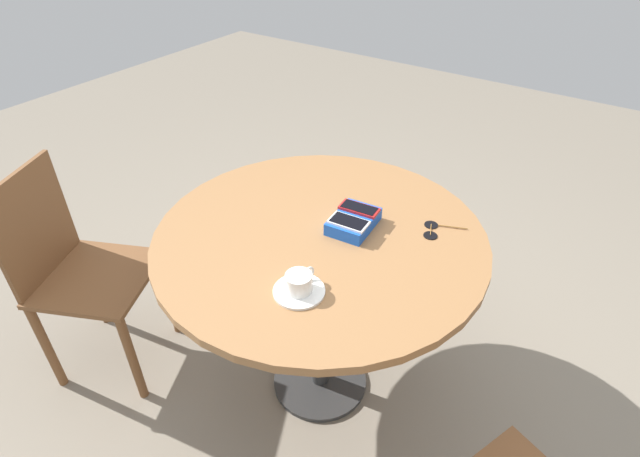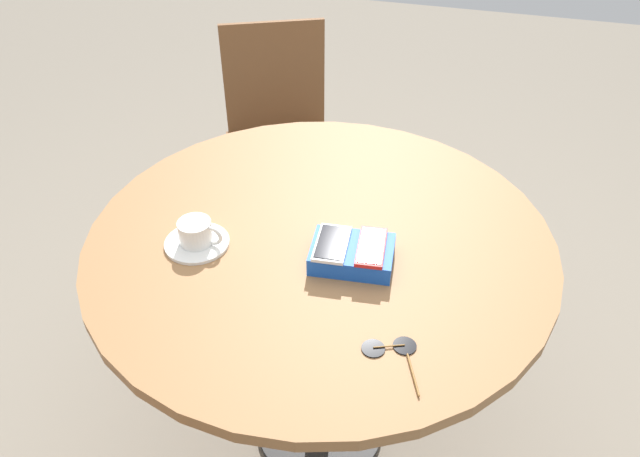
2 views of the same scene
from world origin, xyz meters
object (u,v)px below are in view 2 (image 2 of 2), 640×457
(phone_box, at_px, (352,254))
(phone_white, at_px, (332,243))
(sunglasses, at_px, (391,350))
(coffee_cup, at_px, (196,232))
(saucer, at_px, (197,243))
(round_table, at_px, (320,266))
(chair_near_window, at_px, (280,143))
(phone_red, at_px, (371,247))

(phone_box, distance_m, phone_white, 0.05)
(sunglasses, bearing_deg, coffee_cup, -21.53)
(saucer, bearing_deg, round_table, -157.73)
(round_table, distance_m, sunglasses, 0.39)
(coffee_cup, bearing_deg, chair_near_window, -81.92)
(chair_near_window, bearing_deg, phone_red, 119.92)
(phone_box, bearing_deg, saucer, 5.97)
(round_table, relative_size, phone_red, 7.99)
(phone_red, relative_size, saucer, 0.92)
(round_table, relative_size, sunglasses, 8.18)
(phone_white, bearing_deg, coffee_cup, 5.50)
(saucer, bearing_deg, chair_near_window, -82.07)
(saucer, bearing_deg, sunglasses, 158.56)
(phone_red, distance_m, coffee_cup, 0.40)
(coffee_cup, distance_m, sunglasses, 0.53)
(phone_box, height_order, coffee_cup, coffee_cup)
(saucer, height_order, coffee_cup, coffee_cup)
(phone_white, xyz_separation_m, saucer, (0.32, 0.03, -0.04))
(round_table, relative_size, chair_near_window, 1.22)
(phone_white, bearing_deg, phone_box, -170.31)
(phone_box, distance_m, saucer, 0.36)
(phone_box, height_order, sunglasses, phone_box)
(saucer, height_order, sunglasses, saucer)
(saucer, bearing_deg, phone_box, -174.03)
(phone_white, height_order, sunglasses, phone_white)
(phone_box, height_order, phone_red, phone_red)
(phone_red, xyz_separation_m, saucer, (0.40, 0.04, -0.05))
(saucer, relative_size, chair_near_window, 0.17)
(phone_box, distance_m, chair_near_window, 1.11)
(phone_red, distance_m, saucer, 0.41)
(round_table, xyz_separation_m, saucer, (0.27, 0.11, 0.10))
(phone_white, distance_m, saucer, 0.32)
(round_table, xyz_separation_m, sunglasses, (-0.23, 0.30, 0.10))
(phone_red, xyz_separation_m, phone_white, (0.09, 0.01, -0.00))
(phone_box, xyz_separation_m, coffee_cup, (0.36, 0.04, 0.02))
(phone_white, relative_size, coffee_cup, 1.25)
(phone_box, height_order, phone_white, phone_white)
(phone_red, distance_m, phone_white, 0.09)
(round_table, distance_m, phone_box, 0.17)
(coffee_cup, distance_m, chair_near_window, 1.05)
(coffee_cup, bearing_deg, saucer, -3.03)
(round_table, xyz_separation_m, coffee_cup, (0.26, 0.11, 0.14))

